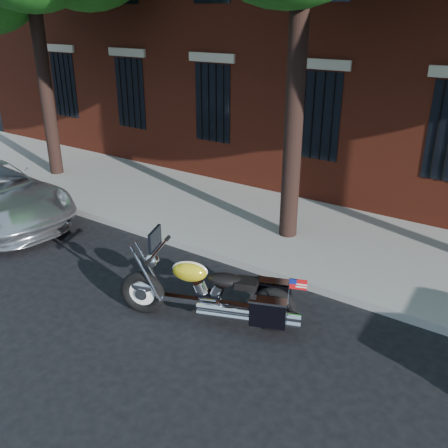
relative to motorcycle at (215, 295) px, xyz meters
The scene contains 4 objects.
ground 1.21m from the motorcycle, 159.24° to the left, with size 120.00×120.00×0.00m, color black.
curb 2.09m from the motorcycle, 120.16° to the left, with size 40.00×0.16×0.15m, color gray.
sidewalk 3.82m from the motorcycle, 105.73° to the left, with size 40.00×3.60×0.15m, color gray.
motorcycle is the anchor object (origin of this frame).
Camera 1 is at (4.86, -5.60, 4.42)m, focal length 40.00 mm.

